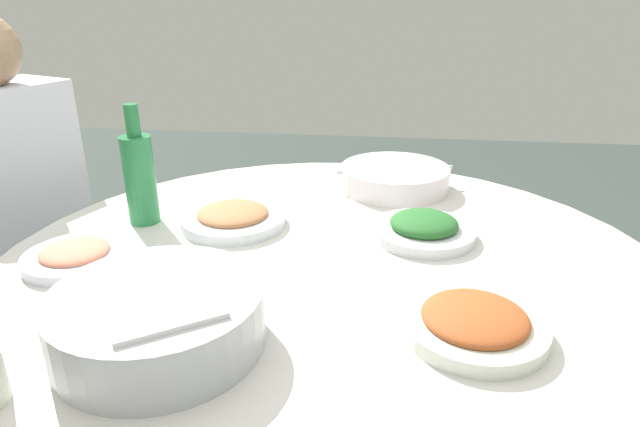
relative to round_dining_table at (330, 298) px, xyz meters
The scene contains 10 objects.
round_dining_table is the anchor object (origin of this frame).
rice_bowl 0.39m from the round_dining_table, 142.22° to the left, with size 0.31×0.31×0.10m.
soup_bowl 0.48m from the round_dining_table, 15.44° to the right, with size 0.29×0.31×0.06m.
dish_stirfry 0.34m from the round_dining_table, 130.23° to the right, with size 0.22×0.22×0.05m.
dish_greens 0.25m from the round_dining_table, 52.29° to the right, with size 0.22×0.22×0.05m.
dish_tofu_braise 0.30m from the round_dining_table, 56.49° to the left, with size 0.23×0.23×0.05m.
dish_shrimp 0.51m from the round_dining_table, 96.82° to the left, with size 0.20×0.20×0.04m.
green_bottle 0.51m from the round_dining_table, 71.08° to the left, with size 0.07×0.07×0.27m.
stool_for_diner_left 1.06m from the round_dining_table, 70.14° to the left, with size 0.34×0.34×0.46m, color brown.
diner_left 0.96m from the round_dining_table, 70.14° to the left, with size 0.42×0.43×0.76m.
Camera 1 is at (-0.94, -0.10, 1.27)m, focal length 30.64 mm.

